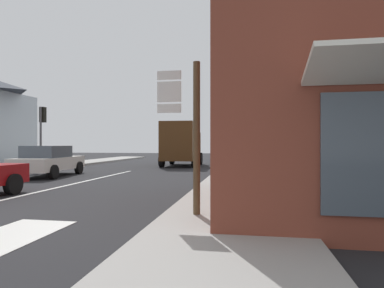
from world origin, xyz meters
TOP-DOWN VIEW (x-y plane):
  - ground_plane at (0.00, 10.00)m, footprint 80.00×80.00m
  - sidewalk_right at (6.35, 8.00)m, footprint 2.77×44.00m
  - lane_centre_stripe at (0.00, 6.00)m, footprint 0.16×12.00m
  - lane_turn_arrow at (2.73, -1.00)m, footprint 1.20×2.20m
  - sedan_far at (-2.77, 8.44)m, footprint 2.29×4.35m
  - delivery_truck at (2.03, 16.88)m, footprint 2.59×5.05m
  - route_sign_post at (5.65, 0.59)m, footprint 1.66×0.14m
  - traffic_light_near_right at (5.26, 10.71)m, footprint 0.30×0.49m
  - traffic_light_near_left at (-5.26, 11.56)m, footprint 0.30×0.49m
  - traffic_light_far_right at (5.26, 17.64)m, footprint 0.30×0.49m

SIDE VIEW (x-z plane):
  - ground_plane at x=0.00m, z-range 0.00..0.00m
  - lane_centre_stripe at x=0.00m, z-range 0.00..0.01m
  - lane_turn_arrow at x=2.73m, z-range 0.00..0.01m
  - sidewalk_right at x=6.35m, z-range 0.00..0.14m
  - sedan_far at x=-2.77m, z-range 0.03..1.50m
  - delivery_truck at x=2.03m, z-range 0.13..3.18m
  - route_sign_post at x=5.65m, z-range 0.31..3.51m
  - traffic_light_near_right at x=5.26m, z-range 0.82..4.25m
  - traffic_light_far_right at x=5.26m, z-range 0.85..4.36m
  - traffic_light_near_left at x=-5.26m, z-range 0.90..4.63m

